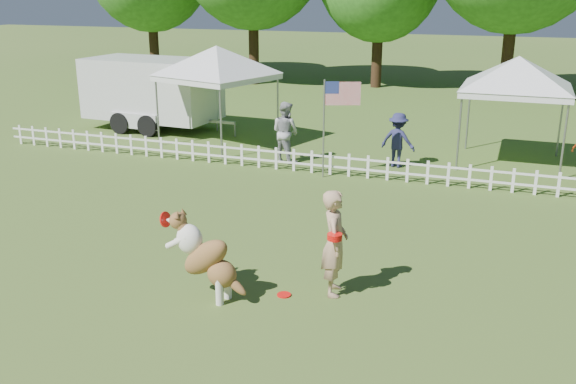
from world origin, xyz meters
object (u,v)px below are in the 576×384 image
Objects in this scene: spectator_a at (285,132)px; canopy_tent_left at (218,97)px; spectator_b at (398,140)px; dog at (207,258)px; handler at (335,243)px; flag_pole at (324,129)px; cargo_trailer at (152,93)px; canopy_tent_right at (514,112)px; frisbee_on_turf at (284,295)px.

canopy_tent_left is at bearing -4.81° from spectator_a.
spectator_b is at bearing -148.43° from spectator_a.
dog is at bearing 123.63° from spectator_a.
handler is 7.86m from spectator_b.
flag_pole reaches higher than spectator_a.
canopy_tent_left is 0.53× the size of cargo_trailer.
spectator_b is (1.59, 1.64, -0.51)m from flag_pole.
cargo_trailer is at bearing 130.97° from dog.
dog is at bearing -48.22° from canopy_tent_left.
flag_pole is at bearing 58.41° from spectator_b.
canopy_tent_right reaches higher than cargo_trailer.
cargo_trailer is (-11.64, 0.61, -0.22)m from canopy_tent_right.
canopy_tent_right is at bearing 73.80° from dog.
frisbee_on_turf is (1.09, 0.47, -0.67)m from dog.
handler is 7.66× the size of frisbee_on_turf.
spectator_b is (0.22, 8.21, 0.73)m from frisbee_on_turf.
handler is 0.31× the size of cargo_trailer.
handler is 1.02× the size of spectator_a.
spectator_b is at bearing -9.68° from cargo_trailer.
handler is 0.69× the size of flag_pole.
canopy_tent_right reaches higher than flag_pole.
spectator_a is at bearing 121.95° from flag_pole.
canopy_tent_right is (4.16, 10.13, 0.75)m from dog.
flag_pole is (-4.43, -3.09, -0.18)m from canopy_tent_right.
canopy_tent_left reaches higher than spectator_b.
cargo_trailer is (-8.58, 10.28, 1.20)m from frisbee_on_turf.
cargo_trailer is at bearing 28.12° from handler.
dog reaches higher than frisbee_on_turf.
frisbee_on_turf is 0.15× the size of spectator_b.
frisbee_on_turf is 0.04× the size of cargo_trailer.
frisbee_on_turf is 0.08× the size of canopy_tent_left.
canopy_tent_left is 8.59m from canopy_tent_right.
dog is (-1.80, -0.83, -0.18)m from handler.
canopy_tent_left reaches higher than frisbee_on_turf.
canopy_tent_left is at bearing 121.34° from frisbee_on_turf.
dog is 6.08× the size of frisbee_on_turf.
canopy_tent_right is at bearing -140.43° from spectator_b.
spectator_b is at bearing 25.65° from flag_pole.
frisbee_on_turf is 8.23m from spectator_a.
handler reaches higher than spectator_a.
handler is at bearing 106.06° from spectator_b.
canopy_tent_left reaches higher than canopy_tent_right.
cargo_trailer is at bearing -0.71° from spectator_b.
spectator_a is (-1.71, 8.16, 0.16)m from dog.
cargo_trailer reaches higher than spectator_b.
handler is 1.16m from frisbee_on_turf.
spectator_b is at bearing 87.48° from dog.
cargo_trailer is 6.34m from spectator_a.
spectator_a is at bearing -161.10° from canopy_tent_right.
canopy_tent_left is at bearing 4.31° from spectator_b.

